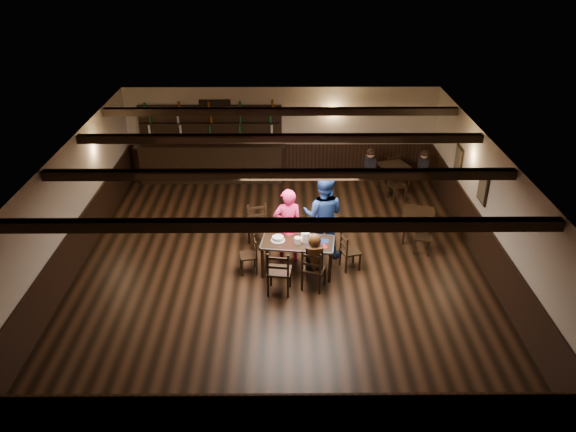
{
  "coord_description": "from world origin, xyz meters",
  "views": [
    {
      "loc": [
        0.09,
        -10.71,
        6.78
      ],
      "look_at": [
        0.16,
        0.2,
        1.09
      ],
      "focal_mm": 35.0,
      "sensor_mm": 36.0,
      "label": 1
    }
  ],
  "objects_px": {
    "dining_table": "(298,245)",
    "cake": "(278,239)",
    "chair_near_right": "(313,267)",
    "woman_pink": "(288,226)",
    "chair_near_left": "(279,270)",
    "man_blue": "(323,215)",
    "bar_counter": "(212,156)"
  },
  "relations": [
    {
      "from": "dining_table",
      "to": "man_blue",
      "type": "relative_size",
      "value": 0.84
    },
    {
      "from": "dining_table",
      "to": "bar_counter",
      "type": "relative_size",
      "value": 0.38
    },
    {
      "from": "chair_near_left",
      "to": "woman_pink",
      "type": "bearing_deg",
      "value": 81.72
    },
    {
      "from": "chair_near_right",
      "to": "bar_counter",
      "type": "distance_m",
      "value": 6.36
    },
    {
      "from": "woman_pink",
      "to": "cake",
      "type": "distance_m",
      "value": 0.46
    },
    {
      "from": "dining_table",
      "to": "woman_pink",
      "type": "height_order",
      "value": "woman_pink"
    },
    {
      "from": "woman_pink",
      "to": "bar_counter",
      "type": "relative_size",
      "value": 0.41
    },
    {
      "from": "chair_near_right",
      "to": "bar_counter",
      "type": "height_order",
      "value": "bar_counter"
    },
    {
      "from": "man_blue",
      "to": "chair_near_right",
      "type": "bearing_deg",
      "value": 91.56
    },
    {
      "from": "chair_near_left",
      "to": "man_blue",
      "type": "height_order",
      "value": "man_blue"
    },
    {
      "from": "chair_near_right",
      "to": "man_blue",
      "type": "relative_size",
      "value": 0.49
    },
    {
      "from": "dining_table",
      "to": "chair_near_right",
      "type": "height_order",
      "value": "chair_near_right"
    },
    {
      "from": "chair_near_left",
      "to": "bar_counter",
      "type": "xyz_separation_m",
      "value": [
        -2.02,
        5.9,
        0.13
      ]
    },
    {
      "from": "dining_table",
      "to": "woman_pink",
      "type": "xyz_separation_m",
      "value": [
        -0.21,
        0.45,
        0.22
      ]
    },
    {
      "from": "dining_table",
      "to": "chair_near_left",
      "type": "height_order",
      "value": "chair_near_left"
    },
    {
      "from": "dining_table",
      "to": "chair_near_left",
      "type": "distance_m",
      "value": 0.94
    },
    {
      "from": "chair_near_right",
      "to": "bar_counter",
      "type": "relative_size",
      "value": 0.22
    },
    {
      "from": "man_blue",
      "to": "cake",
      "type": "bearing_deg",
      "value": 48.99
    },
    {
      "from": "woman_pink",
      "to": "man_blue",
      "type": "height_order",
      "value": "man_blue"
    },
    {
      "from": "dining_table",
      "to": "chair_near_right",
      "type": "distance_m",
      "value": 0.76
    },
    {
      "from": "chair_near_left",
      "to": "woman_pink",
      "type": "xyz_separation_m",
      "value": [
        0.19,
        1.3,
        0.29
      ]
    },
    {
      "from": "dining_table",
      "to": "cake",
      "type": "bearing_deg",
      "value": 172.61
    },
    {
      "from": "chair_near_right",
      "to": "woman_pink",
      "type": "xyz_separation_m",
      "value": [
        -0.51,
        1.15,
        0.33
      ]
    },
    {
      "from": "man_blue",
      "to": "bar_counter",
      "type": "xyz_separation_m",
      "value": [
        -3.01,
        4.26,
        -0.25
      ]
    },
    {
      "from": "dining_table",
      "to": "man_blue",
      "type": "xyz_separation_m",
      "value": [
        0.59,
        0.8,
        0.3
      ]
    },
    {
      "from": "chair_near_right",
      "to": "cake",
      "type": "relative_size",
      "value": 3.12
    },
    {
      "from": "cake",
      "to": "bar_counter",
      "type": "bearing_deg",
      "value": 111.73
    },
    {
      "from": "chair_near_left",
      "to": "man_blue",
      "type": "xyz_separation_m",
      "value": [
        0.99,
        1.64,
        0.38
      ]
    },
    {
      "from": "dining_table",
      "to": "cake",
      "type": "xyz_separation_m",
      "value": [
        -0.43,
        0.06,
        0.12
      ]
    },
    {
      "from": "chair_near_right",
      "to": "man_blue",
      "type": "xyz_separation_m",
      "value": [
        0.3,
        1.49,
        0.42
      ]
    },
    {
      "from": "woman_pink",
      "to": "cake",
      "type": "height_order",
      "value": "woman_pink"
    },
    {
      "from": "man_blue",
      "to": "bar_counter",
      "type": "distance_m",
      "value": 5.22
    }
  ]
}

